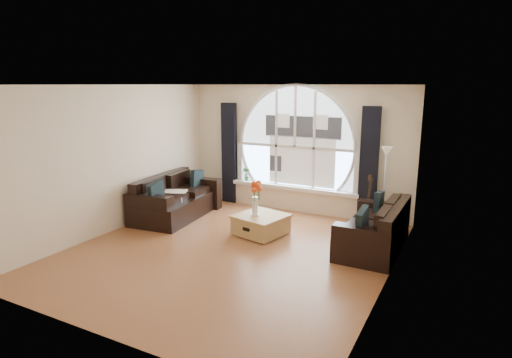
% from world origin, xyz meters
% --- Properties ---
extents(ground, '(5.00, 5.50, 0.01)m').
position_xyz_m(ground, '(0.00, 0.00, 0.00)').
color(ground, brown).
rests_on(ground, ground).
extents(ceiling, '(5.00, 5.50, 0.01)m').
position_xyz_m(ceiling, '(0.00, 0.00, 2.70)').
color(ceiling, silver).
rests_on(ceiling, ground).
extents(wall_back, '(5.00, 0.01, 2.70)m').
position_xyz_m(wall_back, '(0.00, 2.75, 1.35)').
color(wall_back, beige).
rests_on(wall_back, ground).
extents(wall_front, '(5.00, 0.01, 2.70)m').
position_xyz_m(wall_front, '(0.00, -2.75, 1.35)').
color(wall_front, beige).
rests_on(wall_front, ground).
extents(wall_left, '(0.01, 5.50, 2.70)m').
position_xyz_m(wall_left, '(-2.50, 0.00, 1.35)').
color(wall_left, beige).
rests_on(wall_left, ground).
extents(wall_right, '(0.01, 5.50, 2.70)m').
position_xyz_m(wall_right, '(2.50, 0.00, 1.35)').
color(wall_right, beige).
rests_on(wall_right, ground).
extents(attic_slope, '(0.92, 5.50, 0.72)m').
position_xyz_m(attic_slope, '(2.20, 0.00, 2.35)').
color(attic_slope, silver).
rests_on(attic_slope, ground).
extents(arched_window, '(2.60, 0.06, 2.15)m').
position_xyz_m(arched_window, '(0.00, 2.72, 1.62)').
color(arched_window, silver).
rests_on(arched_window, wall_back).
extents(window_sill, '(2.90, 0.22, 0.08)m').
position_xyz_m(window_sill, '(0.00, 2.65, 0.51)').
color(window_sill, white).
rests_on(window_sill, wall_back).
extents(window_frame, '(2.76, 0.08, 2.15)m').
position_xyz_m(window_frame, '(0.00, 2.69, 1.62)').
color(window_frame, white).
rests_on(window_frame, wall_back).
extents(neighbor_house, '(1.70, 0.02, 1.50)m').
position_xyz_m(neighbor_house, '(0.15, 2.71, 1.50)').
color(neighbor_house, silver).
rests_on(neighbor_house, wall_back).
extents(curtain_left, '(0.35, 0.12, 2.30)m').
position_xyz_m(curtain_left, '(-1.60, 2.63, 1.15)').
color(curtain_left, black).
rests_on(curtain_left, ground).
extents(curtain_right, '(0.35, 0.12, 2.30)m').
position_xyz_m(curtain_right, '(1.60, 2.63, 1.15)').
color(curtain_right, black).
rests_on(curtain_right, ground).
extents(sofa_left, '(1.17, 2.03, 0.86)m').
position_xyz_m(sofa_left, '(-1.96, 1.09, 0.40)').
color(sofa_left, black).
rests_on(sofa_left, ground).
extents(sofa_right, '(0.91, 1.79, 0.79)m').
position_xyz_m(sofa_right, '(2.05, 1.19, 0.40)').
color(sofa_right, black).
rests_on(sofa_right, ground).
extents(coffee_chest, '(1.00, 1.00, 0.41)m').
position_xyz_m(coffee_chest, '(0.07, 0.96, 0.20)').
color(coffee_chest, tan).
rests_on(coffee_chest, ground).
extents(throw_blanket, '(0.72, 0.72, 0.10)m').
position_xyz_m(throw_blanket, '(-1.94, 0.92, 0.50)').
color(throw_blanket, silver).
rests_on(throw_blanket, sofa_left).
extents(vase_flowers, '(0.24, 0.24, 0.70)m').
position_xyz_m(vase_flowers, '(-0.02, 0.89, 0.76)').
color(vase_flowers, white).
rests_on(vase_flowers, coffee_chest).
extents(floor_lamp, '(0.24, 0.24, 1.60)m').
position_xyz_m(floor_lamp, '(2.01, 2.20, 0.80)').
color(floor_lamp, '#B2B2B2').
rests_on(floor_lamp, ground).
extents(guitar, '(0.40, 0.31, 1.06)m').
position_xyz_m(guitar, '(1.73, 2.28, 0.53)').
color(guitar, olive).
rests_on(guitar, ground).
extents(potted_plant, '(0.17, 0.12, 0.31)m').
position_xyz_m(potted_plant, '(-1.17, 2.65, 0.71)').
color(potted_plant, '#1E6023').
rests_on(potted_plant, window_sill).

